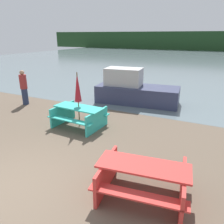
{
  "coord_description": "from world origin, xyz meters",
  "views": [
    {
      "loc": [
        3.84,
        -2.55,
        3.28
      ],
      "look_at": [
        0.82,
        3.59,
        0.85
      ],
      "focal_mm": 35.0,
      "sensor_mm": 36.0,
      "label": 1
    }
  ],
  "objects": [
    {
      "name": "boat",
      "position": [
        0.1,
        7.57,
        0.63
      ],
      "size": [
        4.2,
        1.99,
        1.72
      ],
      "rotation": [
        0.0,
        0.0,
        0.11
      ],
      "color": "#333856",
      "rests_on": "water"
    },
    {
      "name": "picnic_table_teal",
      "position": [
        -0.64,
        3.76,
        0.47
      ],
      "size": [
        1.92,
        1.46,
        0.77
      ],
      "rotation": [
        0.0,
        0.0,
        -0.05
      ],
      "color": "#33B7A8",
      "rests_on": "ground_plane"
    },
    {
      "name": "ground_plane",
      "position": [
        0.0,
        0.0,
        0.0
      ],
      "size": [
        60.0,
        60.0,
        0.0
      ],
      "primitive_type": "plane",
      "color": "brown"
    },
    {
      "name": "water",
      "position": [
        0.0,
        31.0,
        -0.0
      ],
      "size": [
        60.0,
        50.0,
        0.0
      ],
      "color": "slate",
      "rests_on": "ground_plane"
    },
    {
      "name": "far_treeline",
      "position": [
        0.0,
        51.0,
        2.0
      ],
      "size": [
        80.0,
        1.6,
        4.0
      ],
      "color": "#1E3D1E",
      "rests_on": "water"
    },
    {
      "name": "picnic_table_red",
      "position": [
        2.72,
        1.18,
        0.47
      ],
      "size": [
        2.07,
        1.63,
        0.76
      ],
      "rotation": [
        0.0,
        0.0,
        0.14
      ],
      "color": "red",
      "rests_on": "ground_plane"
    },
    {
      "name": "person",
      "position": [
        -4.63,
        4.9,
        0.85
      ],
      "size": [
        0.34,
        0.34,
        1.69
      ],
      "color": "#283351",
      "rests_on": "ground_plane"
    },
    {
      "name": "umbrella_crimson",
      "position": [
        -0.64,
        3.76,
        1.5
      ],
      "size": [
        0.25,
        0.25,
        2.04
      ],
      "color": "brown",
      "rests_on": "ground_plane"
    }
  ]
}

